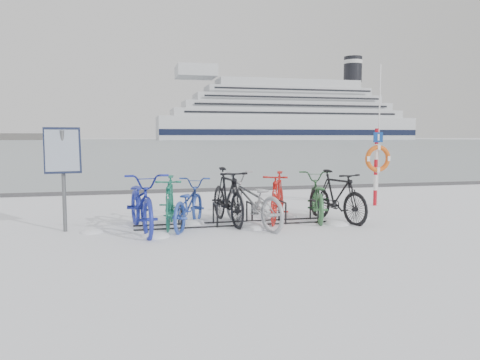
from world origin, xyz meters
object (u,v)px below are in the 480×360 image
Objects in this scene: bike_rack at (233,216)px; cruise_ferry at (286,117)px; info_board at (63,157)px; lifebuoy_station at (377,159)px.

cruise_ferry reaches higher than bike_rack.
lifebuoy_station reaches higher than info_board.
lifebuoy_station is (4.24, 1.69, 1.06)m from bike_rack.
cruise_ferry reaches higher than info_board.
bike_rack is at bearing -109.26° from cruise_ferry.
info_board is 0.01× the size of cruise_ferry.
cruise_ferry is at bearing 70.74° from bike_rack.
bike_rack is at bearing -9.45° from info_board.
cruise_ferry is (75.67, 227.01, 11.05)m from lifebuoy_station.
cruise_ferry is at bearing 71.57° from lifebuoy_station.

